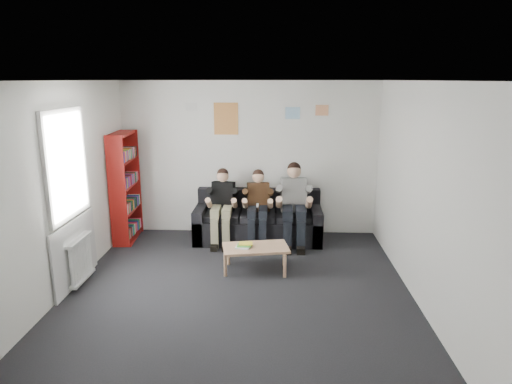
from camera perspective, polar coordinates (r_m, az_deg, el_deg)
room_shell at (r=5.64m, az=-2.36°, el=-0.11°), size 5.00×5.00×5.00m
sofa at (r=7.92m, az=0.28°, el=-3.83°), size 2.16×0.88×0.83m
bookshelf at (r=8.07m, az=-15.99°, el=0.60°), size 0.28×0.84×1.86m
coffee_table at (r=6.62m, az=-0.05°, el=-7.21°), size 0.93×0.51×0.37m
game_cases at (r=6.59m, az=-1.50°, el=-6.68°), size 0.24×0.21×0.05m
person_left at (r=7.69m, az=-4.26°, el=-1.85°), size 0.37×0.80×1.26m
person_middle at (r=7.64m, az=0.23°, el=-1.94°), size 0.37×0.78×1.24m
person_right at (r=7.62m, az=4.75°, el=-1.66°), size 0.43×0.92×1.37m
radiator at (r=6.66m, az=-21.05°, el=-7.85°), size 0.10×0.64×0.60m
window at (r=6.48m, az=-22.16°, el=-2.21°), size 0.05×1.30×2.36m
poster_large at (r=8.01m, az=-3.77°, el=9.13°), size 0.42×0.01×0.55m
poster_blue at (r=7.96m, az=4.60°, el=9.80°), size 0.25×0.01×0.20m
poster_pink at (r=7.99m, az=8.24°, el=10.08°), size 0.22×0.01×0.18m
poster_sign at (r=8.09m, az=-8.09°, el=10.49°), size 0.20×0.01×0.14m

